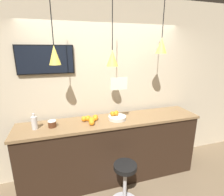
{
  "coord_description": "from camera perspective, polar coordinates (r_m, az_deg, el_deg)",
  "views": [
    {
      "loc": [
        -0.73,
        -1.73,
        2.11
      ],
      "look_at": [
        0.0,
        0.67,
        1.4
      ],
      "focal_mm": 28.0,
      "sensor_mm": 36.0,
      "label": 1
    }
  ],
  "objects": [
    {
      "name": "back_wall",
      "position": [
        2.96,
        -2.2,
        2.87
      ],
      "size": [
        8.0,
        0.06,
        2.9
      ],
      "color": "beige",
      "rests_on": "ground_plane"
    },
    {
      "name": "service_counter",
      "position": [
        2.97,
        0.0,
        -16.44
      ],
      "size": [
        2.83,
        0.56,
        1.05
      ],
      "color": "black",
      "rests_on": "ground_plane"
    },
    {
      "name": "bar_stool",
      "position": [
        2.61,
        4.24,
        -25.37
      ],
      "size": [
        0.41,
        0.41,
        0.65
      ],
      "color": "#B7B7BC",
      "rests_on": "ground_plane"
    },
    {
      "name": "fruit_bowl",
      "position": [
        2.74,
        1.52,
        -6.05
      ],
      "size": [
        0.28,
        0.28,
        0.13
      ],
      "color": "beige",
      "rests_on": "service_counter"
    },
    {
      "name": "orange_pile",
      "position": [
        2.65,
        -6.86,
        -6.96
      ],
      "size": [
        0.26,
        0.27,
        0.09
      ],
      "color": "orange",
      "rests_on": "service_counter"
    },
    {
      "name": "juice_bottle",
      "position": [
        2.61,
        -24.01,
        -7.34
      ],
      "size": [
        0.08,
        0.08,
        0.23
      ],
      "color": "silver",
      "rests_on": "service_counter"
    },
    {
      "name": "spread_jar",
      "position": [
        2.61,
        -18.96,
        -7.99
      ],
      "size": [
        0.11,
        0.11,
        0.09
      ],
      "color": "#562D19",
      "rests_on": "service_counter"
    },
    {
      "name": "pendant_lamp_left",
      "position": [
        2.39,
        -18.28,
        13.32
      ],
      "size": [
        0.15,
        0.15,
        0.89
      ],
      "color": "black"
    },
    {
      "name": "pendant_lamp_middle",
      "position": [
        2.5,
        0.12,
        13.0
      ],
      "size": [
        0.17,
        0.17,
        0.93
      ],
      "color": "black"
    },
    {
      "name": "pendant_lamp_right",
      "position": [
        2.82,
        15.85,
        16.18
      ],
      "size": [
        0.17,
        0.17,
        0.76
      ],
      "color": "black"
    },
    {
      "name": "mounted_tv",
      "position": [
        2.75,
        -20.88,
        11.61
      ],
      "size": [
        0.8,
        0.04,
        0.42
      ],
      "color": "black"
    },
    {
      "name": "hanging_menu_board",
      "position": [
        2.38,
        2.3,
        4.71
      ],
      "size": [
        0.24,
        0.01,
        0.17
      ],
      "color": "white"
    }
  ]
}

